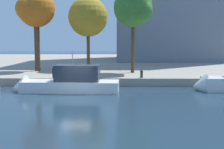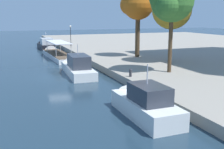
{
  "view_description": "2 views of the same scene",
  "coord_description": "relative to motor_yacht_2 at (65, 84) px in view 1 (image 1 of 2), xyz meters",
  "views": [
    {
      "loc": [
        3.43,
        -24.1,
        4.58
      ],
      "look_at": [
        2.99,
        4.22,
        1.37
      ],
      "focal_mm": 47.24,
      "sensor_mm": 36.0,
      "label": 1
    },
    {
      "loc": [
        30.95,
        -5.5,
        6.88
      ],
      "look_at": [
        4.31,
        4.84,
        0.81
      ],
      "focal_mm": 44.15,
      "sensor_mm": 36.0,
      "label": 2
    }
  ],
  "objects": [
    {
      "name": "motor_yacht_2",
      "position": [
        0.0,
        0.0,
        0.0
      ],
      "size": [
        9.86,
        3.04,
        4.59
      ],
      "rotation": [
        0.0,
        0.0,
        3.09
      ],
      "color": "silver",
      "rests_on": "ground_plane"
    },
    {
      "name": "ground_plane",
      "position": [
        1.32,
        -2.43,
        -0.67
      ],
      "size": [
        220.0,
        220.0,
        0.0
      ],
      "primitive_type": "plane",
      "color": "#1E3342"
    },
    {
      "name": "dock_promenade",
      "position": [
        1.32,
        30.63,
        -0.27
      ],
      "size": [
        120.0,
        55.0,
        0.81
      ],
      "primitive_type": "cube",
      "color": "gray",
      "rests_on": "ground_plane"
    },
    {
      "name": "mooring_bollard_1",
      "position": [
        7.34,
        3.77,
        0.58
      ],
      "size": [
        0.3,
        0.3,
        0.83
      ],
      "color": "#2D2D33",
      "rests_on": "dock_promenade"
    },
    {
      "name": "tree_2",
      "position": [
        6.83,
        8.43,
        7.78
      ],
      "size": [
        4.58,
        4.95,
        9.98
      ],
      "color": "#4C3823",
      "rests_on": "dock_promenade"
    },
    {
      "name": "tree_1",
      "position": [
        -5.51,
        10.68,
        7.9
      ],
      "size": [
        4.7,
        4.81,
        10.2
      ],
      "color": "#4C3823",
      "rests_on": "dock_promenade"
    },
    {
      "name": "tree_0",
      "position": [
        0.73,
        12.62,
        7.0
      ],
      "size": [
        5.35,
        5.21,
        9.51
      ],
      "color": "#4C3823",
      "rests_on": "dock_promenade"
    }
  ]
}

